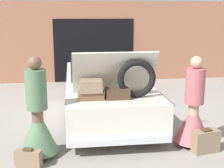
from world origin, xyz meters
name	(u,v)px	position (x,y,z in m)	size (l,w,h in m)	color
ground_plane	(105,111)	(0.00, 0.00, 0.00)	(40.00, 40.00, 0.00)	gray
garage_wall_back	(94,42)	(0.00, 3.59, 1.39)	(12.00, 0.14, 2.80)	#9E664C
car	(105,88)	(0.00, -0.01, 0.61)	(1.90, 5.05, 1.74)	silver
person_left	(38,122)	(-1.39, -2.32, 0.62)	(0.67, 0.67, 1.75)	brown
person_right	(193,115)	(1.39, -2.24, 0.59)	(0.65, 0.65, 1.68)	tan
suitcase_beside_left_person	(28,159)	(-1.53, -2.71, 0.15)	(0.45, 0.26, 0.32)	#8C7259
suitcase_beside_right_person	(206,141)	(1.51, -2.55, 0.20)	(0.51, 0.30, 0.43)	#8C7259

